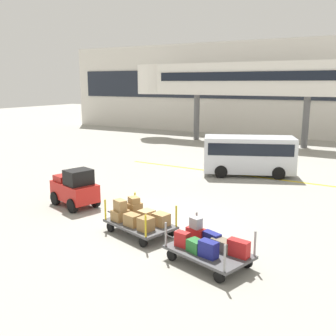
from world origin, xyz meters
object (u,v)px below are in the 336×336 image
(baggage_tug, at_px, (75,188))
(baggage_cart_lead, at_px, (139,218))
(baggage_cart_middle, at_px, (209,246))
(shuttle_van, at_px, (249,153))

(baggage_tug, relative_size, baggage_cart_lead, 0.76)
(baggage_cart_lead, bearing_deg, baggage_tug, 162.80)
(baggage_tug, bearing_deg, baggage_cart_middle, -16.87)
(baggage_tug, xyz_separation_m, shuttle_van, (4.42, 8.84, 0.48))
(baggage_cart_lead, distance_m, baggage_cart_middle, 3.03)
(baggage_cart_lead, xyz_separation_m, shuttle_van, (0.50, 10.05, 0.70))
(baggage_cart_lead, bearing_deg, baggage_cart_middle, -16.43)
(baggage_cart_middle, distance_m, shuttle_van, 11.20)
(baggage_tug, relative_size, shuttle_van, 0.45)
(baggage_tug, xyz_separation_m, baggage_cart_lead, (3.91, -1.21, -0.22))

